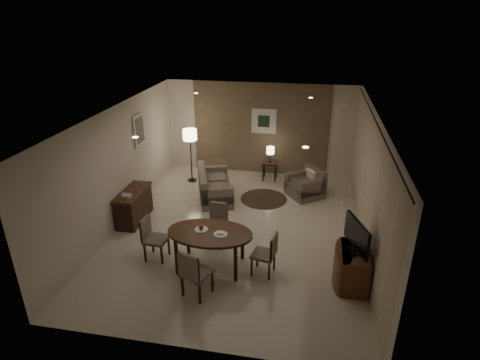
% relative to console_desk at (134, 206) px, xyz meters
% --- Properties ---
extents(room_shell, '(5.50, 7.00, 2.70)m').
position_rel_console_desk_xyz_m(room_shell, '(2.49, 0.40, 0.98)').
color(room_shell, beige).
rests_on(room_shell, ground).
extents(taupe_accent, '(3.96, 0.03, 2.70)m').
position_rel_console_desk_xyz_m(taupe_accent, '(2.49, 3.48, 0.98)').
color(taupe_accent, '#736147').
rests_on(taupe_accent, wall_back).
extents(curtain_wall, '(0.08, 6.70, 2.58)m').
position_rel_console_desk_xyz_m(curtain_wall, '(5.17, 0.00, 0.95)').
color(curtain_wall, beige).
rests_on(curtain_wall, wall_right).
extents(curtain_rod, '(0.03, 6.80, 0.03)m').
position_rel_console_desk_xyz_m(curtain_rod, '(5.17, 0.00, 2.27)').
color(curtain_rod, black).
rests_on(curtain_rod, wall_right).
extents(art_back_frame, '(0.72, 0.03, 0.72)m').
position_rel_console_desk_xyz_m(art_back_frame, '(2.59, 3.46, 1.23)').
color(art_back_frame, silver).
rests_on(art_back_frame, wall_back).
extents(art_back_canvas, '(0.34, 0.01, 0.34)m').
position_rel_console_desk_xyz_m(art_back_canvas, '(2.59, 3.44, 1.23)').
color(art_back_canvas, '#1B3120').
rests_on(art_back_canvas, wall_back).
extents(art_left_frame, '(0.03, 0.60, 0.80)m').
position_rel_console_desk_xyz_m(art_left_frame, '(-0.23, 1.20, 1.48)').
color(art_left_frame, silver).
rests_on(art_left_frame, wall_left).
extents(art_left_canvas, '(0.01, 0.46, 0.64)m').
position_rel_console_desk_xyz_m(art_left_canvas, '(-0.21, 1.20, 1.48)').
color(art_left_canvas, gray).
rests_on(art_left_canvas, wall_left).
extents(downlight_nl, '(0.10, 0.10, 0.01)m').
position_rel_console_desk_xyz_m(downlight_nl, '(1.09, -1.80, 2.31)').
color(downlight_nl, white).
rests_on(downlight_nl, ceiling).
extents(downlight_nr, '(0.10, 0.10, 0.01)m').
position_rel_console_desk_xyz_m(downlight_nr, '(3.89, -1.80, 2.31)').
color(downlight_nr, white).
rests_on(downlight_nr, ceiling).
extents(downlight_fl, '(0.10, 0.10, 0.01)m').
position_rel_console_desk_xyz_m(downlight_fl, '(1.09, 1.80, 2.31)').
color(downlight_fl, white).
rests_on(downlight_fl, ceiling).
extents(downlight_fr, '(0.10, 0.10, 0.01)m').
position_rel_console_desk_xyz_m(downlight_fr, '(3.89, 1.80, 2.31)').
color(downlight_fr, white).
rests_on(downlight_fr, ceiling).
extents(console_desk, '(0.48, 1.20, 0.75)m').
position_rel_console_desk_xyz_m(console_desk, '(0.00, 0.00, 0.00)').
color(console_desk, '#432615').
rests_on(console_desk, floor).
extents(telephone, '(0.20, 0.14, 0.09)m').
position_rel_console_desk_xyz_m(telephone, '(0.00, -0.30, 0.43)').
color(telephone, white).
rests_on(telephone, console_desk).
extents(tv_cabinet, '(0.48, 0.90, 0.70)m').
position_rel_console_desk_xyz_m(tv_cabinet, '(4.89, -1.50, -0.03)').
color(tv_cabinet, brown).
rests_on(tv_cabinet, floor).
extents(flat_tv, '(0.36, 0.85, 0.60)m').
position_rel_console_desk_xyz_m(flat_tv, '(4.87, -1.50, 0.65)').
color(flat_tv, black).
rests_on(flat_tv, tv_cabinet).
extents(dining_table, '(1.64, 1.02, 0.77)m').
position_rel_console_desk_xyz_m(dining_table, '(2.21, -1.45, 0.01)').
color(dining_table, '#432615').
rests_on(dining_table, floor).
extents(chair_near, '(0.58, 0.58, 0.93)m').
position_rel_console_desk_xyz_m(chair_near, '(2.19, -2.28, 0.09)').
color(chair_near, '#746759').
rests_on(chair_near, floor).
extents(chair_far, '(0.43, 0.43, 0.87)m').
position_rel_console_desk_xyz_m(chair_far, '(2.13, -0.61, 0.06)').
color(chair_far, '#746759').
rests_on(chair_far, floor).
extents(chair_left, '(0.45, 0.45, 0.89)m').
position_rel_console_desk_xyz_m(chair_left, '(1.09, -1.37, 0.07)').
color(chair_left, '#746759').
rests_on(chair_left, floor).
extents(chair_right, '(0.48, 0.48, 0.85)m').
position_rel_console_desk_xyz_m(chair_right, '(3.24, -1.48, 0.05)').
color(chair_right, '#746759').
rests_on(chair_right, floor).
extents(plate_a, '(0.26, 0.26, 0.02)m').
position_rel_console_desk_xyz_m(plate_a, '(2.03, -1.40, 0.40)').
color(plate_a, white).
rests_on(plate_a, dining_table).
extents(plate_b, '(0.26, 0.26, 0.02)m').
position_rel_console_desk_xyz_m(plate_b, '(2.43, -1.50, 0.40)').
color(plate_b, white).
rests_on(plate_b, dining_table).
extents(fruit_apple, '(0.09, 0.09, 0.09)m').
position_rel_console_desk_xyz_m(fruit_apple, '(2.03, -1.40, 0.45)').
color(fruit_apple, red).
rests_on(fruit_apple, plate_a).
extents(napkin, '(0.12, 0.08, 0.03)m').
position_rel_console_desk_xyz_m(napkin, '(2.43, -1.50, 0.42)').
color(napkin, white).
rests_on(napkin, plate_b).
extents(round_rug, '(1.22, 1.22, 0.01)m').
position_rel_console_desk_xyz_m(round_rug, '(2.86, 1.66, -0.37)').
color(round_rug, '#423725').
rests_on(round_rug, floor).
extents(sofa, '(1.78, 1.27, 0.76)m').
position_rel_console_desk_xyz_m(sofa, '(1.58, 1.53, 0.00)').
color(sofa, '#746759').
rests_on(sofa, floor).
extents(armchair, '(1.13, 1.14, 0.74)m').
position_rel_console_desk_xyz_m(armchair, '(3.90, 2.04, -0.00)').
color(armchair, '#746759').
rests_on(armchair, floor).
extents(side_table, '(0.43, 0.43, 0.55)m').
position_rel_console_desk_xyz_m(side_table, '(2.86, 2.96, -0.10)').
color(side_table, black).
rests_on(side_table, floor).
extents(table_lamp, '(0.22, 0.22, 0.50)m').
position_rel_console_desk_xyz_m(table_lamp, '(2.86, 2.96, 0.42)').
color(table_lamp, '#FFEAC1').
rests_on(table_lamp, side_table).
extents(floor_lamp, '(0.39, 0.39, 1.53)m').
position_rel_console_desk_xyz_m(floor_lamp, '(0.66, 2.47, 0.39)').
color(floor_lamp, '#FFE5B7').
rests_on(floor_lamp, floor).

